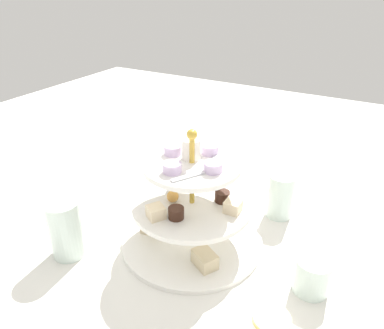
# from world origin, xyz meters

# --- Properties ---
(ground_plane) EXTENTS (2.40, 2.40, 0.00)m
(ground_plane) POSITION_xyz_m (0.00, 0.00, 0.00)
(ground_plane) COLOR silver
(tiered_serving_stand) EXTENTS (0.30, 0.30, 0.26)m
(tiered_serving_stand) POSITION_xyz_m (0.00, 0.00, 0.08)
(tiered_serving_stand) COLOR white
(tiered_serving_stand) RESTS_ON ground_plane
(water_glass_tall_right) EXTENTS (0.07, 0.07, 0.12)m
(water_glass_tall_right) POSITION_xyz_m (-0.15, 0.20, 0.06)
(water_glass_tall_right) COLOR silver
(water_glass_tall_right) RESTS_ON ground_plane
(water_glass_short_left) EXTENTS (0.06, 0.06, 0.07)m
(water_glass_short_left) POSITION_xyz_m (-0.01, -0.25, 0.03)
(water_glass_short_left) COLOR silver
(water_glass_short_left) RESTS_ON ground_plane
(teacup_with_saucer) EXTENTS (0.09, 0.09, 0.05)m
(teacup_with_saucer) POSITION_xyz_m (-0.15, -0.22, 0.02)
(teacup_with_saucer) COLOR white
(teacup_with_saucer) RESTS_ON ground_plane
(butter_knife_left) EXTENTS (0.15, 0.11, 0.00)m
(butter_knife_left) POSITION_xyz_m (0.20, 0.22, 0.00)
(butter_knife_left) COLOR silver
(butter_knife_left) RESTS_ON ground_plane
(water_glass_mid_back) EXTENTS (0.06, 0.06, 0.11)m
(water_glass_mid_back) POSITION_xyz_m (0.18, -0.13, 0.05)
(water_glass_mid_back) COLOR silver
(water_glass_mid_back) RESTS_ON ground_plane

